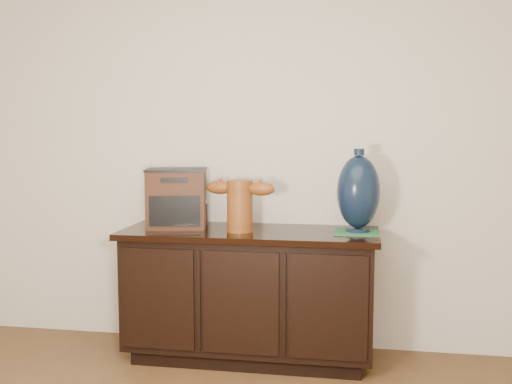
% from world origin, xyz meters
% --- Properties ---
extents(room, '(5.00, 5.00, 5.00)m').
position_xyz_m(room, '(0.00, 0.00, 1.30)').
color(room, '#51351C').
rests_on(room, ground).
extents(sideboard, '(1.46, 0.56, 0.75)m').
position_xyz_m(sideboard, '(0.00, 2.23, 0.39)').
color(sideboard, black).
rests_on(sideboard, ground).
extents(terracotta_vessel, '(0.41, 0.17, 0.29)m').
position_xyz_m(terracotta_vessel, '(-0.04, 2.17, 0.92)').
color(terracotta_vessel, brown).
rests_on(terracotta_vessel, sideboard).
extents(tv_radio, '(0.39, 0.34, 0.35)m').
position_xyz_m(tv_radio, '(-0.44, 2.26, 0.93)').
color(tv_radio, '#371B0D').
rests_on(tv_radio, sideboard).
extents(green_mat, '(0.25, 0.25, 0.01)m').
position_xyz_m(green_mat, '(0.61, 2.25, 0.76)').
color(green_mat, '#2B6139').
rests_on(green_mat, sideboard).
extents(lamp_base, '(0.24, 0.24, 0.46)m').
position_xyz_m(lamp_base, '(0.61, 2.25, 0.98)').
color(lamp_base, black).
rests_on(lamp_base, green_mat).
extents(spray_can, '(0.05, 0.05, 0.15)m').
position_xyz_m(spray_can, '(-0.31, 2.38, 0.83)').
color(spray_can, '#5C1D0F').
rests_on(spray_can, sideboard).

